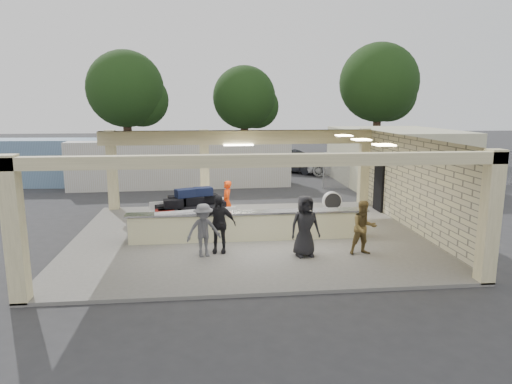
{
  "coord_description": "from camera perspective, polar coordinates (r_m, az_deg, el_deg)",
  "views": [
    {
      "loc": [
        -1.35,
        -15.42,
        4.67
      ],
      "look_at": [
        0.39,
        1.0,
        1.45
      ],
      "focal_mm": 32.0,
      "sensor_mm": 36.0,
      "label": 1
    }
  ],
  "objects": [
    {
      "name": "container_white",
      "position": [
        26.32,
        -9.29,
        3.57
      ],
      "size": [
        12.31,
        2.91,
        2.65
      ],
      "primitive_type": "cube",
      "rotation": [
        0.0,
        0.0,
        0.04
      ],
      "color": "silver",
      "rests_on": "ground"
    },
    {
      "name": "passenger_d",
      "position": [
        13.85,
        6.14,
        -4.24
      ],
      "size": [
        0.96,
        0.52,
        1.87
      ],
      "primitive_type": "imported",
      "rotation": [
        0.0,
        0.0,
        0.16
      ],
      "color": "black",
      "rests_on": "pavilion"
    },
    {
      "name": "passenger_c",
      "position": [
        13.84,
        -6.57,
        -4.78
      ],
      "size": [
        1.12,
        0.64,
        1.63
      ],
      "primitive_type": "imported",
      "rotation": [
        0.0,
        0.0,
        0.28
      ],
      "color": "#515156",
      "rests_on": "pavilion"
    },
    {
      "name": "drum_fan",
      "position": [
        19.67,
        9.48,
        -1.15
      ],
      "size": [
        0.8,
        0.44,
        0.89
      ],
      "rotation": [
        0.0,
        0.0,
        0.01
      ],
      "color": "silver",
      "rests_on": "pavilion"
    },
    {
      "name": "ground",
      "position": [
        16.16,
        -1.02,
        -5.77
      ],
      "size": [
        120.0,
        120.0,
        0.0
      ],
      "primitive_type": "plane",
      "color": "#2D2D30",
      "rests_on": "ground"
    },
    {
      "name": "baggage_handler",
      "position": [
        17.61,
        -3.67,
        -1.27
      ],
      "size": [
        0.34,
        0.61,
        1.66
      ],
      "primitive_type": "imported",
      "rotation": [
        0.0,
        0.0,
        4.7
      ],
      "color": "#E73A0C",
      "rests_on": "pavilion"
    },
    {
      "name": "container_blue",
      "position": [
        29.2,
        -25.53,
        3.37
      ],
      "size": [
        10.33,
        3.04,
        2.65
      ],
      "primitive_type": "cube",
      "rotation": [
        0.0,
        0.0,
        -0.06
      ],
      "color": "#6C8DAD",
      "rests_on": "ground"
    },
    {
      "name": "tree_right",
      "position": [
        43.53,
        15.42,
        12.66
      ],
      "size": [
        7.2,
        7.0,
        10.0
      ],
      "color": "#382619",
      "rests_on": "ground"
    },
    {
      "name": "tree_left",
      "position": [
        40.09,
        -15.5,
        11.94
      ],
      "size": [
        6.6,
        6.3,
        9.0
      ],
      "color": "#382619",
      "rests_on": "ground"
    },
    {
      "name": "luggage_cart",
      "position": [
        16.37,
        -8.17,
        -2.1
      ],
      "size": [
        3.07,
        2.27,
        1.62
      ],
      "rotation": [
        0.0,
        0.0,
        0.22
      ],
      "color": "silver",
      "rests_on": "pavilion"
    },
    {
      "name": "baggage_counter",
      "position": [
        15.52,
        -0.86,
        -4.22
      ],
      "size": [
        8.2,
        0.58,
        0.98
      ],
      "color": "beige",
      "rests_on": "pavilion"
    },
    {
      "name": "passenger_a",
      "position": [
        14.33,
        13.32,
        -4.37
      ],
      "size": [
        0.84,
        0.41,
        1.68
      ],
      "primitive_type": "imported",
      "rotation": [
        0.0,
        0.0,
        0.06
      ],
      "color": "olive",
      "rests_on": "pavilion"
    },
    {
      "name": "car_white_a",
      "position": [
        30.98,
        11.01,
        3.47
      ],
      "size": [
        5.28,
        3.08,
        1.42
      ],
      "primitive_type": "imported",
      "rotation": [
        0.0,
        0.0,
        1.42
      ],
      "color": "white",
      "rests_on": "ground"
    },
    {
      "name": "car_white_b",
      "position": [
        32.17,
        18.53,
        3.43
      ],
      "size": [
        4.95,
        3.74,
        1.48
      ],
      "primitive_type": "imported",
      "rotation": [
        0.0,
        0.0,
        1.08
      ],
      "color": "white",
      "rests_on": "ground"
    },
    {
      "name": "tree_mid",
      "position": [
        41.74,
        -1.05,
        11.42
      ],
      "size": [
        6.0,
        5.6,
        8.0
      ],
      "color": "#382619",
      "rests_on": "ground"
    },
    {
      "name": "pavilion",
      "position": [
        16.49,
        -0.5,
        -0.59
      ],
      "size": [
        12.01,
        10.0,
        3.55
      ],
      "color": "#63615C",
      "rests_on": "ground"
    },
    {
      "name": "adjacent_building",
      "position": [
        27.81,
        16.99,
        4.2
      ],
      "size": [
        6.0,
        8.0,
        3.2
      ],
      "primitive_type": "cube",
      "color": "beige",
      "rests_on": "ground"
    },
    {
      "name": "passenger_b",
      "position": [
        14.17,
        -4.71,
        -3.98
      ],
      "size": [
        1.11,
        0.53,
        1.82
      ],
      "primitive_type": "imported",
      "rotation": [
        0.0,
        0.0,
        -0.14
      ],
      "color": "black",
      "rests_on": "pavilion"
    },
    {
      "name": "car_dark",
      "position": [
        31.48,
        4.52,
        3.87
      ],
      "size": [
        4.71,
        3.99,
        1.54
      ],
      "primitive_type": "imported",
      "rotation": [
        0.0,
        0.0,
        0.96
      ],
      "color": "black",
      "rests_on": "ground"
    },
    {
      "name": "fence",
      "position": [
        27.6,
        20.6,
        2.79
      ],
      "size": [
        12.06,
        0.06,
        2.03
      ],
      "color": "gray",
      "rests_on": "ground"
    }
  ]
}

